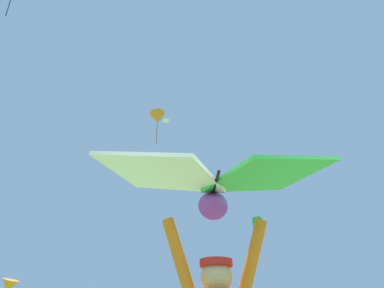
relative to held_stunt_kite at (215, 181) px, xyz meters
name	(u,v)px	position (x,y,z in m)	size (l,w,h in m)	color
held_stunt_kite	(215,181)	(0.00, 0.00, 0.00)	(1.91, 1.11, 0.41)	black
distant_kite_white_high_left	(166,120)	(1.99, 25.29, 16.03)	(0.71, 0.70, 0.19)	white
distant_kite_green_low_left	(258,224)	(11.76, 31.32, 9.08)	(1.09, 1.19, 1.33)	green
distant_kite_orange_high_right	(158,118)	(1.07, 22.54, 14.47)	(1.46, 1.50, 2.81)	orange
distant_kite_orange_mid_left	(9,286)	(-9.81, 32.65, 3.14)	(1.69, 1.65, 3.24)	orange
distant_kite_blue_mid_right	(163,176)	(2.81, 34.29, 14.62)	(0.83, 0.64, 0.95)	blue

